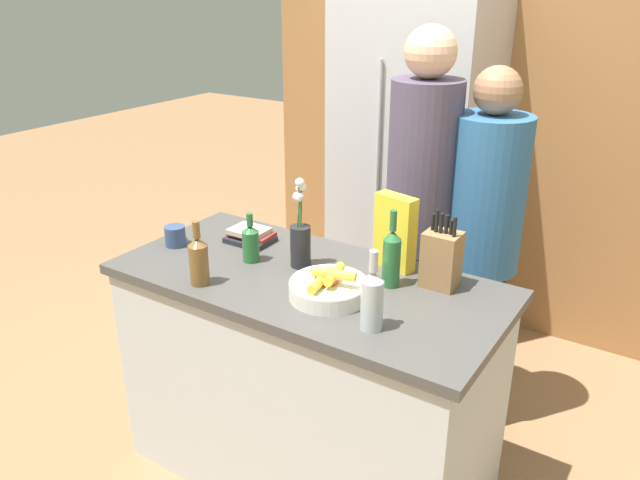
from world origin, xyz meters
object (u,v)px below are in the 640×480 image
(person_at_sink, at_px, (420,211))
(bottle_vinegar, at_px, (199,260))
(refrigerator, at_px, (412,169))
(knife_block, at_px, (441,259))
(bottle_oil, at_px, (392,257))
(coffee_mug, at_px, (175,236))
(bottle_water, at_px, (250,243))
(book_stack, at_px, (250,236))
(bottle_wine, at_px, (372,299))
(fruit_bowl, at_px, (328,286))
(cereal_box, at_px, (395,232))
(flower_vase, at_px, (300,238))
(person_in_blue, at_px, (482,238))

(person_at_sink, bearing_deg, bottle_vinegar, -101.46)
(refrigerator, distance_m, knife_block, 1.37)
(refrigerator, bearing_deg, bottle_oil, -67.87)
(coffee_mug, distance_m, bottle_water, 0.37)
(knife_block, bearing_deg, refrigerator, 119.55)
(book_stack, relative_size, bottle_wine, 0.72)
(fruit_bowl, distance_m, coffee_mug, 0.79)
(knife_block, bearing_deg, bottle_vinegar, -147.81)
(cereal_box, height_order, person_at_sink, person_at_sink)
(book_stack, distance_m, person_at_sink, 0.74)
(flower_vase, distance_m, person_in_blue, 0.83)
(flower_vase, xyz_separation_m, bottle_wine, (0.46, -0.26, -0.01))
(bottle_vinegar, distance_m, bottle_water, 0.26)
(fruit_bowl, relative_size, knife_block, 0.97)
(fruit_bowl, xyz_separation_m, book_stack, (-0.55, 0.24, -0.02))
(knife_block, xyz_separation_m, bottle_wine, (-0.06, -0.40, -0.00))
(bottle_wine, bearing_deg, cereal_box, 108.29)
(flower_vase, bearing_deg, bottle_oil, 6.39)
(refrigerator, relative_size, bottle_water, 9.67)
(knife_block, relative_size, cereal_box, 0.99)
(flower_vase, bearing_deg, bottle_wine, -29.84)
(cereal_box, relative_size, bottle_vinegar, 1.19)
(bottle_water, relative_size, person_at_sink, 0.11)
(bottle_oil, relative_size, bottle_wine, 1.07)
(book_stack, bearing_deg, bottle_vinegar, -76.66)
(bottle_wine, bearing_deg, bottle_oil, 106.13)
(person_at_sink, bearing_deg, knife_block, -39.94)
(bottle_vinegar, xyz_separation_m, bottle_wine, (0.68, 0.07, 0.01))
(person_in_blue, bearing_deg, book_stack, -156.85)
(bottle_vinegar, relative_size, person_at_sink, 0.14)
(refrigerator, bearing_deg, coffee_mug, -105.64)
(coffee_mug, height_order, bottle_oil, bottle_oil)
(bottle_water, bearing_deg, book_stack, 129.61)
(book_stack, bearing_deg, knife_block, 3.89)
(refrigerator, relative_size, book_stack, 9.93)
(knife_block, distance_m, bottle_oil, 0.18)
(bottle_vinegar, bearing_deg, refrigerator, 87.60)
(flower_vase, relative_size, book_stack, 1.84)
(knife_block, xyz_separation_m, bottle_vinegar, (-0.75, -0.47, -0.01))
(cereal_box, distance_m, bottle_oil, 0.16)
(fruit_bowl, bearing_deg, coffee_mug, 176.97)
(person_in_blue, bearing_deg, coffee_mug, -155.52)
(fruit_bowl, distance_m, bottle_vinegar, 0.49)
(coffee_mug, height_order, bottle_vinegar, bottle_vinegar)
(knife_block, height_order, coffee_mug, knife_block)
(cereal_box, bearing_deg, bottle_oil, -67.34)
(bottle_water, bearing_deg, person_in_blue, 46.05)
(coffee_mug, bearing_deg, bottle_water, 7.42)
(bottle_wine, distance_m, person_in_blue, 0.92)
(cereal_box, xyz_separation_m, person_in_blue, (0.19, 0.46, -0.14))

